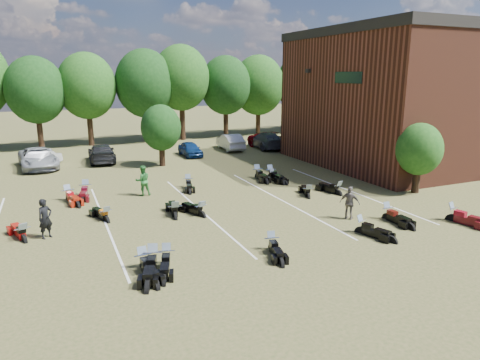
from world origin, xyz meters
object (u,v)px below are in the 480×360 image
motorcycle_0 (144,269)px  motorcycle_7 (24,241)px  motorcycle_14 (86,195)px  motorcycle_3 (271,250)px  car_4 (190,149)px  person_black (45,219)px  person_green (143,181)px  person_grey (350,203)px

motorcycle_0 → motorcycle_7: same height
motorcycle_0 → motorcycle_7: (-4.27, 4.97, 0.00)m
motorcycle_7 → motorcycle_14: size_ratio=0.92×
motorcycle_0 → motorcycle_3: 5.30m
car_4 → motorcycle_7: bearing=-127.5°
person_black → motorcycle_14: person_black is taller
motorcycle_3 → motorcycle_7: 10.94m
motorcycle_3 → motorcycle_7: bearing=163.8°
car_4 → person_green: (-6.59, -11.45, 0.29)m
person_grey → person_green: bearing=5.8°
person_green → motorcycle_14: (-3.22, 1.47, -0.93)m
car_4 → motorcycle_14: 14.01m
motorcycle_7 → motorcycle_0: bearing=113.4°
person_black → person_green: (5.43, 5.27, 0.02)m
car_4 → person_green: size_ratio=2.03×
car_4 → motorcycle_0: (-8.70, -21.77, -0.64)m
motorcycle_3 → motorcycle_14: 13.73m
motorcycle_3 → motorcycle_7: motorcycle_7 is taller
motorcycle_7 → motorcycle_14: 7.51m
motorcycle_7 → motorcycle_3: bearing=133.6°
car_4 → motorcycle_14: bearing=-134.4°
person_black → motorcycle_7: person_black is taller
person_grey → motorcycle_14: size_ratio=0.72×
motorcycle_7 → person_green: bearing=-157.2°
car_4 → person_black: (-12.02, -16.72, 0.27)m
person_grey → motorcycle_0: bearing=59.2°
car_4 → person_grey: size_ratio=2.20×
car_4 → motorcycle_7: 21.23m
person_black → person_grey: bearing=-45.7°
car_4 → motorcycle_0: car_4 is taller
person_black → motorcycle_7: (-0.94, -0.07, -0.91)m
car_4 → motorcycle_7: (-12.96, -16.80, -0.64)m
person_green → motorcycle_7: 8.37m
motorcycle_14 → person_green: bearing=-13.7°
car_4 → person_green: bearing=-119.8°
person_grey → car_4: bearing=-33.3°
person_green → motorcycle_3: bearing=104.1°
person_green → motorcycle_14: 3.66m
person_black → motorcycle_3: (8.61, -5.41, -0.91)m
person_black → motorcycle_0: (3.32, -5.04, -0.91)m
motorcycle_3 → person_grey: bearing=32.8°
person_black → motorcycle_14: (2.21, 6.74, -0.91)m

